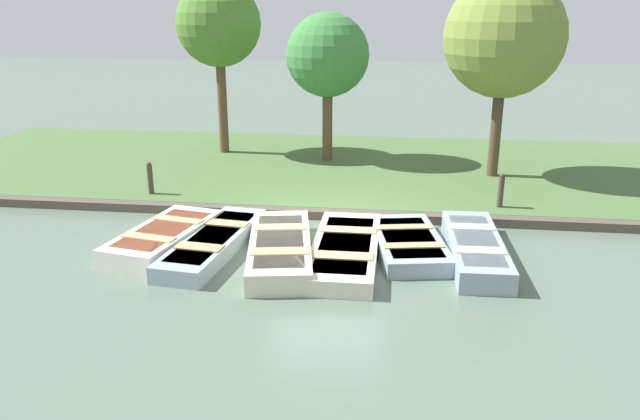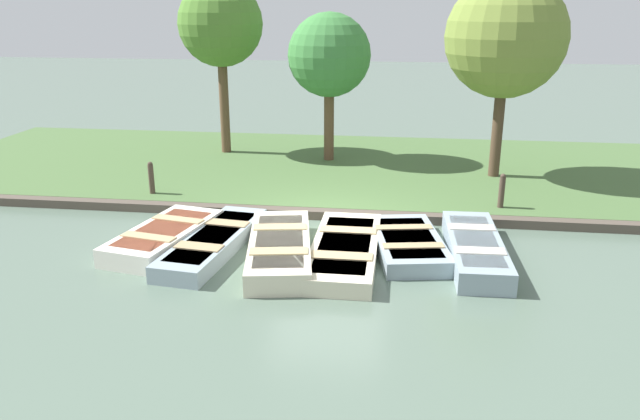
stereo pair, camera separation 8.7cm
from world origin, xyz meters
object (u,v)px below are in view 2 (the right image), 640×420
rowboat_3 (345,250)px  rowboat_1 (214,242)px  rowboat_0 (164,236)px  park_tree_left (329,56)px  park_tree_center (506,38)px  park_tree_far_left (220,25)px  rowboat_2 (280,248)px  mooring_post_far (501,195)px  rowboat_5 (475,248)px  rowboat_4 (408,244)px  mooring_post_near (152,181)px

rowboat_3 → rowboat_1: bearing=-91.2°
rowboat_0 → rowboat_3: bearing=98.9°
park_tree_left → park_tree_center: (1.21, 4.58, 0.59)m
rowboat_1 → park_tree_left: size_ratio=0.82×
park_tree_left → park_tree_far_left: bearing=-99.9°
rowboat_2 → mooring_post_far: size_ratio=3.50×
rowboat_0 → rowboat_2: bearing=93.1°
mooring_post_far → park_tree_center: 4.28m
rowboat_1 → rowboat_5: rowboat_5 is taller
park_tree_far_left → mooring_post_far: bearing=59.3°
mooring_post_far → park_tree_left: 6.49m
rowboat_3 → rowboat_4: bearing=112.3°
rowboat_5 → park_tree_far_left: size_ratio=0.62×
rowboat_4 → rowboat_1: bearing=-93.9°
rowboat_4 → park_tree_far_left: size_ratio=0.54×
rowboat_3 → rowboat_5: rowboat_5 is taller
rowboat_5 → park_tree_far_left: (-7.18, -6.83, 3.75)m
rowboat_5 → rowboat_4: bearing=-101.3°
rowboat_3 → mooring_post_near: mooring_post_near is taller
rowboat_3 → rowboat_4: (-0.49, 1.18, -0.00)m
mooring_post_near → park_tree_left: 6.13m
rowboat_3 → park_tree_left: 7.60m
mooring_post_far → park_tree_left: bearing=-132.2°
rowboat_0 → mooring_post_far: mooring_post_far is taller
rowboat_2 → rowboat_4: size_ratio=1.22×
mooring_post_far → rowboat_3: bearing=-48.1°
park_tree_left → rowboat_0: bearing=-20.2°
rowboat_2 → rowboat_4: rowboat_2 is taller
mooring_post_near → park_tree_far_left: (-4.54, 0.57, 3.47)m
mooring_post_far → park_tree_far_left: bearing=-120.7°
park_tree_far_left → rowboat_3: bearing=30.6°
rowboat_4 → park_tree_far_left: 9.71m
rowboat_1 → park_tree_left: (-6.83, 1.43, 3.00)m
rowboat_3 → park_tree_far_left: bearing=-149.4°
rowboat_2 → rowboat_3: size_ratio=0.98×
rowboat_4 → rowboat_5: bearing=69.9°
rowboat_2 → park_tree_center: (-5.87, 4.65, 3.55)m
rowboat_2 → park_tree_center: park_tree_center is taller
rowboat_2 → rowboat_4: (-0.68, 2.40, -0.05)m
mooring_post_near → park_tree_left: park_tree_left is taller
park_tree_center → rowboat_4: bearing=-23.5°
rowboat_5 → rowboat_2: bearing=-84.3°
rowboat_5 → mooring_post_near: (-2.64, -7.40, 0.29)m
park_tree_left → rowboat_1: bearing=-11.8°
rowboat_3 → rowboat_4: 1.28m
rowboat_1 → rowboat_4: (-0.43, 3.75, -0.01)m
rowboat_4 → mooring_post_near: mooring_post_near is taller
rowboat_1 → park_tree_left: bearing=175.2°
park_tree_far_left → park_tree_left: 3.41m
rowboat_2 → rowboat_4: 2.49m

